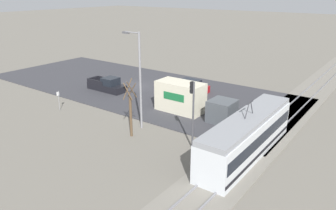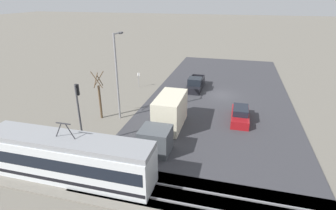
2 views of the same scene
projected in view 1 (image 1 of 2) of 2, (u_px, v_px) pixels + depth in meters
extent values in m
plane|color=slate|center=(135.00, 87.00, 44.73)|extent=(320.00, 320.00, 0.00)
cube|color=#38383D|center=(135.00, 86.00, 44.71)|extent=(17.71, 43.42, 0.08)
cube|color=gray|center=(283.00, 119.00, 33.46)|extent=(74.76, 4.40, 0.08)
cube|color=gray|center=(276.00, 117.00, 33.82)|extent=(73.27, 0.10, 0.14)
cube|color=gray|center=(290.00, 120.00, 33.02)|extent=(73.27, 0.10, 0.14)
cube|color=silver|center=(247.00, 138.00, 25.90)|extent=(12.54, 2.59, 2.87)
cube|color=black|center=(247.00, 134.00, 25.78)|extent=(12.16, 2.62, 0.96)
cube|color=black|center=(246.00, 148.00, 26.19)|extent=(12.41, 2.63, 0.27)
cube|color=gray|center=(249.00, 118.00, 25.34)|extent=(12.54, 2.38, 0.41)
cylinder|color=#2D2D33|center=(252.00, 108.00, 25.43)|extent=(0.66, 0.07, 1.15)
cylinder|color=#2D2D33|center=(247.00, 111.00, 24.75)|extent=(0.66, 0.07, 1.15)
cube|color=#2D2D33|center=(250.00, 103.00, 24.91)|extent=(1.10, 0.08, 0.06)
cube|color=#4C5156|center=(222.00, 111.00, 32.47)|extent=(2.52, 2.43, 2.20)
cube|color=beige|center=(180.00, 97.00, 35.09)|extent=(2.52, 5.16, 3.23)
cube|color=#196B38|center=(174.00, 97.00, 34.02)|extent=(0.02, 2.58, 0.81)
cube|color=black|center=(107.00, 87.00, 42.70)|extent=(1.97, 5.47, 0.87)
cube|color=black|center=(111.00, 81.00, 41.97)|extent=(1.81, 1.86, 0.94)
cube|color=black|center=(95.00, 82.00, 42.42)|extent=(0.12, 2.73, 0.51)
cube|color=black|center=(105.00, 79.00, 43.80)|extent=(0.12, 2.73, 0.51)
cube|color=black|center=(93.00, 79.00, 43.93)|extent=(1.81, 0.22, 0.51)
cube|color=red|center=(88.00, 83.00, 43.54)|extent=(0.14, 0.04, 0.18)
cube|color=maroon|center=(191.00, 88.00, 42.43)|extent=(1.80, 4.75, 0.88)
cube|color=black|center=(191.00, 82.00, 42.17)|extent=(1.55, 2.47, 0.64)
cylinder|color=#47474C|center=(193.00, 116.00, 26.55)|extent=(0.16, 0.16, 5.75)
cube|color=black|center=(192.00, 87.00, 25.84)|extent=(0.28, 0.22, 0.95)
sphere|color=red|center=(191.00, 83.00, 25.80)|extent=(0.18, 0.18, 0.18)
sphere|color=#3C2C06|center=(191.00, 87.00, 25.91)|extent=(0.18, 0.18, 0.18)
sphere|color=black|center=(191.00, 91.00, 26.02)|extent=(0.18, 0.18, 0.18)
cylinder|color=brown|center=(131.00, 117.00, 29.14)|extent=(0.24, 0.24, 3.71)
cylinder|color=brown|center=(128.00, 91.00, 28.13)|extent=(0.09, 1.03, 1.42)
cylinder|color=brown|center=(132.00, 90.00, 28.14)|extent=(1.24, 0.09, 1.72)
cylinder|color=brown|center=(132.00, 90.00, 28.51)|extent=(0.09, 1.03, 1.42)
cylinder|color=brown|center=(128.00, 89.00, 28.42)|extent=(1.24, 0.09, 1.72)
cylinder|color=gray|center=(140.00, 82.00, 30.00)|extent=(0.20, 0.20, 9.10)
cylinder|color=gray|center=(132.00, 32.00, 28.95)|extent=(0.12, 1.60, 0.12)
cube|color=#515156|center=(126.00, 33.00, 29.39)|extent=(0.36, 0.60, 0.18)
cylinder|color=gray|center=(59.00, 101.00, 35.65)|extent=(0.06, 0.06, 2.13)
cube|color=white|center=(58.00, 94.00, 35.38)|extent=(0.32, 0.02, 0.44)
cube|color=red|center=(58.00, 94.00, 35.39)|extent=(0.31, 0.01, 0.10)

